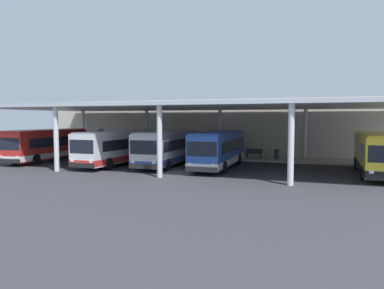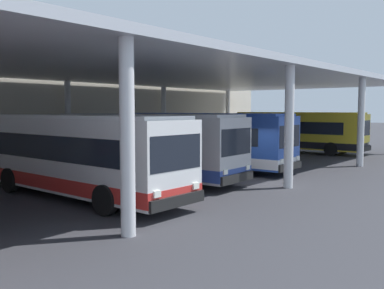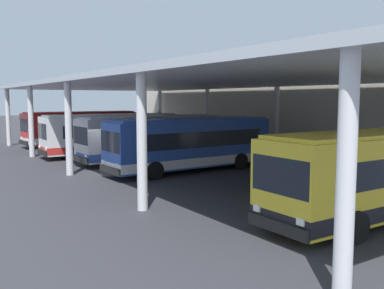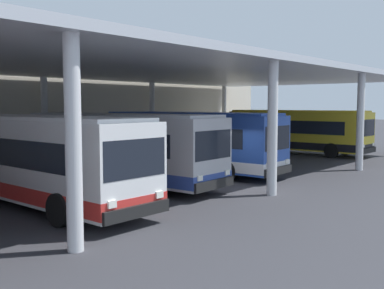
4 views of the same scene
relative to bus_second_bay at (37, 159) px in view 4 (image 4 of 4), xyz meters
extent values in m
plane|color=#333338|center=(6.96, -2.95, -1.66)|extent=(200.00, 200.00, 0.00)
cube|color=#A39E93|center=(6.96, 8.80, -1.57)|extent=(42.00, 4.50, 0.18)
cube|color=beige|center=(6.96, 12.05, 1.60)|extent=(48.00, 1.60, 6.52)
cube|color=silver|center=(6.96, 2.55, 3.74)|extent=(40.00, 17.00, 0.30)
cylinder|color=silver|center=(-2.29, -5.45, 0.97)|extent=(0.40, 0.40, 5.25)
cylinder|color=silver|center=(6.96, -5.45, 0.97)|extent=(0.40, 0.40, 5.25)
cylinder|color=silver|center=(6.96, 10.55, 0.97)|extent=(0.40, 0.40, 5.25)
cylinder|color=silver|center=(16.21, -5.45, 0.97)|extent=(0.40, 0.40, 5.25)
cylinder|color=silver|center=(16.21, 10.55, 0.97)|extent=(0.40, 0.40, 5.25)
cylinder|color=silver|center=(25.46, 10.55, 0.97)|extent=(0.40, 0.40, 5.25)
cube|color=white|center=(0.00, 0.00, 0.04)|extent=(2.59, 10.42, 2.70)
cube|color=red|center=(0.00, 0.00, -0.96)|extent=(2.61, 10.44, 0.50)
cube|color=black|center=(0.00, 0.15, 0.34)|extent=(2.61, 8.55, 0.90)
cube|color=black|center=(-0.04, -5.15, 0.39)|extent=(2.30, 0.14, 1.10)
cube|color=black|center=(-0.04, -5.24, -1.11)|extent=(2.45, 0.18, 0.36)
cube|color=white|center=(0.00, 0.00, 1.45)|extent=(2.38, 10.00, 0.12)
cube|color=yellow|center=(-0.04, -5.12, 1.21)|extent=(1.75, 0.13, 0.28)
cube|color=white|center=(-0.94, -5.22, -0.76)|extent=(0.28, 0.08, 0.20)
cube|color=white|center=(0.86, -5.24, -0.76)|extent=(0.28, 0.08, 0.20)
cylinder|color=black|center=(-1.25, -3.21, -1.16)|extent=(0.29, 1.00, 1.00)
cylinder|color=black|center=(1.20, -3.23, -1.16)|extent=(0.29, 1.00, 1.00)
cylinder|color=black|center=(1.25, 2.85, -1.16)|extent=(0.29, 1.00, 1.00)
cube|color=#B7B7BC|center=(4.70, 1.08, 0.04)|extent=(2.96, 10.50, 2.70)
cube|color=#2D4799|center=(4.70, 1.08, -0.96)|extent=(2.98, 10.52, 0.50)
cube|color=black|center=(4.70, 1.23, 0.34)|extent=(2.92, 8.63, 0.90)
cube|color=black|center=(4.93, -4.06, 0.39)|extent=(2.30, 0.22, 1.10)
cube|color=black|center=(4.94, -4.15, -1.11)|extent=(2.45, 0.27, 0.36)
cube|color=silver|center=(4.70, 1.08, 1.45)|extent=(2.74, 10.08, 0.12)
cube|color=yellow|center=(4.93, -4.03, 1.21)|extent=(1.75, 0.20, 0.28)
cube|color=white|center=(4.04, -4.18, -0.76)|extent=(0.28, 0.09, 0.20)
cube|color=white|center=(5.84, -4.10, -0.76)|extent=(0.28, 0.09, 0.20)
cylinder|color=black|center=(3.62, -2.19, -1.16)|extent=(0.32, 1.01, 1.00)
cylinder|color=black|center=(6.07, -2.08, -1.16)|extent=(0.32, 1.01, 1.00)
cylinder|color=black|center=(3.35, 3.89, -1.16)|extent=(0.32, 1.01, 1.00)
cylinder|color=black|center=(5.80, 3.99, -1.16)|extent=(0.32, 1.01, 1.00)
cube|color=#284CA8|center=(9.55, 1.09, 0.04)|extent=(2.84, 10.48, 2.70)
cube|color=silver|center=(9.55, 1.09, -0.96)|extent=(2.86, 10.50, 0.50)
cube|color=black|center=(9.55, 1.24, 0.34)|extent=(2.82, 8.61, 0.90)
cube|color=black|center=(9.72, -4.06, 0.39)|extent=(2.30, 0.20, 1.10)
cube|color=black|center=(9.73, -4.15, -1.11)|extent=(2.45, 0.24, 0.36)
cube|color=#2A50B0|center=(9.55, 1.09, 1.45)|extent=(2.63, 10.05, 0.12)
cube|color=yellow|center=(9.72, -4.03, 1.21)|extent=(1.75, 0.18, 0.28)
cube|color=white|center=(8.83, -4.17, -0.76)|extent=(0.28, 0.09, 0.20)
cube|color=white|center=(10.63, -4.11, -0.76)|extent=(0.28, 0.09, 0.20)
cylinder|color=black|center=(8.44, -2.17, -1.16)|extent=(0.31, 1.01, 1.00)
cylinder|color=black|center=(10.88, -2.09, -1.16)|extent=(0.31, 1.01, 1.00)
cylinder|color=black|center=(8.23, 3.91, -1.16)|extent=(0.31, 1.01, 1.00)
cylinder|color=black|center=(10.68, 3.99, -1.16)|extent=(0.31, 1.01, 1.00)
cube|color=yellow|center=(21.95, 1.34, 0.04)|extent=(2.53, 10.41, 2.70)
cube|color=black|center=(21.95, 1.34, -0.96)|extent=(2.55, 10.43, 0.50)
cube|color=black|center=(21.95, 1.49, 0.34)|extent=(2.56, 8.53, 0.90)
cube|color=black|center=(21.97, -3.81, 0.39)|extent=(2.30, 0.13, 1.10)
cube|color=black|center=(21.97, -3.90, -1.11)|extent=(2.45, 0.17, 0.36)
cube|color=yellow|center=(21.95, 1.34, 1.45)|extent=(2.33, 9.99, 0.12)
cube|color=yellow|center=(21.97, -3.78, 1.21)|extent=(1.75, 0.12, 0.28)
cube|color=white|center=(21.07, -3.89, -0.76)|extent=(0.28, 0.08, 0.20)
cube|color=white|center=(22.87, -3.89, -0.76)|extent=(0.28, 0.08, 0.20)
cylinder|color=black|center=(20.74, -1.89, -1.16)|extent=(0.28, 1.00, 1.00)
cylinder|color=black|center=(23.19, -1.88, -1.16)|extent=(0.28, 1.00, 1.00)
cylinder|color=black|center=(20.72, 4.20, -1.16)|extent=(0.28, 1.00, 1.00)
cylinder|color=black|center=(23.17, 4.20, -1.16)|extent=(0.28, 1.00, 1.00)
cube|color=#383D47|center=(11.17, 8.80, -1.03)|extent=(1.80, 0.44, 0.08)
cube|color=#383D47|center=(11.17, 9.00, -0.78)|extent=(1.80, 0.06, 0.44)
cube|color=#2D2D33|center=(10.47, 8.80, -1.25)|extent=(0.10, 0.36, 0.45)
cube|color=#2D2D33|center=(11.87, 8.80, -1.25)|extent=(0.10, 0.36, 0.45)
cylinder|color=#33383D|center=(13.57, 8.48, -1.03)|extent=(0.48, 0.48, 0.90)
cylinder|color=black|center=(13.57, 8.48, -0.54)|extent=(0.52, 0.52, 0.08)
camera|label=1|loc=(18.36, -29.60, 2.63)|focal=34.42mm
camera|label=2|loc=(-10.01, -13.99, 1.72)|focal=40.55mm
camera|label=3|loc=(30.92, -12.71, 2.62)|focal=40.03mm
camera|label=4|loc=(-8.88, -14.79, 1.90)|focal=43.43mm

